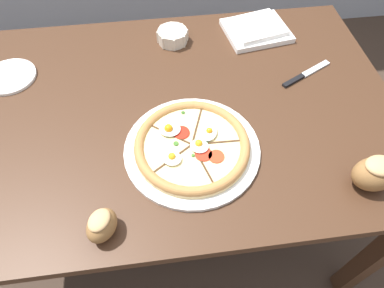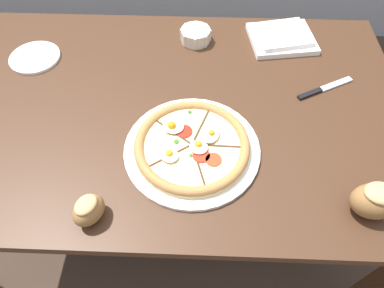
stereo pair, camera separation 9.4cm
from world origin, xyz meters
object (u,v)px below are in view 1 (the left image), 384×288
(dining_table, at_px, (154,127))
(side_saucer, at_px, (9,77))
(napkin_folded, at_px, (257,29))
(bread_piece_mid, at_px, (102,225))
(pizza, at_px, (192,146))
(ramekin_bowl, at_px, (173,36))
(knife_main, at_px, (306,74))
(bread_piece_near, at_px, (375,173))

(dining_table, xyz_separation_m, side_saucer, (-0.46, 0.20, 0.10))
(dining_table, height_order, napkin_folded, napkin_folded)
(dining_table, bearing_deg, bread_piece_mid, -109.08)
(pizza, height_order, side_saucer, pizza)
(ramekin_bowl, xyz_separation_m, napkin_folded, (0.31, 0.01, -0.01))
(bread_piece_mid, bearing_deg, knife_main, 35.51)
(napkin_folded, distance_m, side_saucer, 0.88)
(side_saucer, bearing_deg, bread_piece_mid, -60.91)
(side_saucer, bearing_deg, knife_main, -6.71)
(pizza, bearing_deg, knife_main, 31.64)
(napkin_folded, xyz_separation_m, bread_piece_mid, (-0.55, -0.71, 0.02))
(knife_main, bearing_deg, pizza, -175.93)
(ramekin_bowl, relative_size, side_saucer, 0.66)
(ramekin_bowl, xyz_separation_m, side_saucer, (-0.56, -0.12, -0.02))
(dining_table, distance_m, napkin_folded, 0.54)
(napkin_folded, height_order, bread_piece_near, bread_piece_near)
(side_saucer, bearing_deg, napkin_folded, 8.58)
(dining_table, relative_size, knife_main, 7.93)
(dining_table, bearing_deg, side_saucer, 156.62)
(ramekin_bowl, height_order, side_saucer, ramekin_bowl)
(pizza, xyz_separation_m, napkin_folded, (0.31, 0.50, -0.00))
(bread_piece_mid, bearing_deg, napkin_folded, 52.60)
(dining_table, distance_m, side_saucer, 0.51)
(ramekin_bowl, height_order, bread_piece_mid, bread_piece_mid)
(dining_table, height_order, knife_main, knife_main)
(napkin_folded, bearing_deg, dining_table, -141.43)
(bread_piece_near, xyz_separation_m, bread_piece_mid, (-0.68, -0.04, -0.01))
(dining_table, bearing_deg, bread_piece_near, -32.10)
(napkin_folded, bearing_deg, bread_piece_near, -78.86)
(knife_main, xyz_separation_m, side_saucer, (-0.98, 0.12, 0.00))
(ramekin_bowl, distance_m, napkin_folded, 0.31)
(bread_piece_near, distance_m, side_saucer, 1.14)
(ramekin_bowl, relative_size, napkin_folded, 0.45)
(pizza, distance_m, bread_piece_near, 0.47)
(napkin_folded, distance_m, bread_piece_near, 0.69)
(ramekin_bowl, relative_size, bread_piece_near, 1.00)
(dining_table, xyz_separation_m, ramekin_bowl, (0.10, 0.32, 0.12))
(bread_piece_mid, relative_size, side_saucer, 0.61)
(napkin_folded, distance_m, bread_piece_mid, 0.90)
(bread_piece_mid, height_order, knife_main, bread_piece_mid)
(napkin_folded, xyz_separation_m, bread_piece_near, (0.13, -0.67, 0.04))
(pizza, xyz_separation_m, bread_piece_near, (0.44, -0.17, 0.03))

